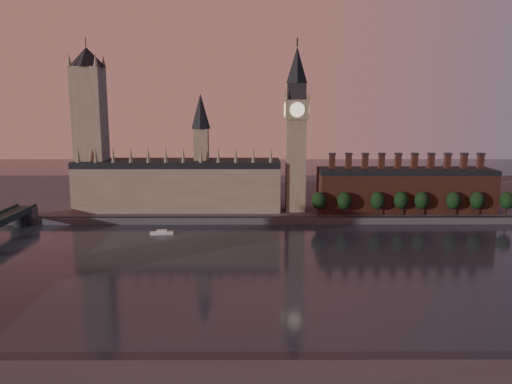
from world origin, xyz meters
TOP-DOWN VIEW (x-y plane):
  - ground at (0.00, 0.00)m, footprint 900.00×900.00m
  - north_bank at (0.00, 178.04)m, footprint 900.00×182.00m
  - palace_of_westminster at (-64.41, 114.91)m, footprint 130.00×30.30m
  - victoria_tower at (-120.00, 115.00)m, footprint 24.00×24.00m
  - big_ben at (10.00, 110.00)m, footprint 15.00×15.00m
  - chimney_block at (80.00, 110.00)m, footprint 110.00×25.00m
  - embankment_tree_0 at (23.13, 94.43)m, footprint 8.60×8.60m
  - embankment_tree_1 at (38.61, 93.81)m, footprint 8.60×8.60m
  - embankment_tree_2 at (58.91, 94.23)m, footprint 8.60×8.60m
  - embankment_tree_3 at (73.53, 95.33)m, footprint 8.60×8.60m
  - embankment_tree_4 at (86.06, 95.07)m, footprint 8.60×8.60m
  - embankment_tree_5 at (105.25, 94.60)m, footprint 8.60×8.60m
  - embankment_tree_6 at (119.94, 94.91)m, footprint 8.60×8.60m
  - embankment_tree_7 at (137.90, 94.16)m, footprint 8.60×8.60m
  - river_boat at (-67.69, 65.69)m, footprint 12.95×5.10m

SIDE VIEW (x-z plane):
  - ground at x=0.00m, z-range 0.00..0.00m
  - river_boat at x=-67.69m, z-range -0.30..2.23m
  - north_bank at x=0.00m, z-range 0.00..4.00m
  - embankment_tree_0 at x=23.13m, z-range 6.03..20.91m
  - embankment_tree_1 at x=38.61m, z-range 6.03..20.91m
  - embankment_tree_2 at x=58.91m, z-range 6.03..20.91m
  - embankment_tree_3 at x=73.53m, z-range 6.03..20.91m
  - embankment_tree_4 at x=86.06m, z-range 6.03..20.91m
  - embankment_tree_5 at x=105.25m, z-range 6.03..20.91m
  - embankment_tree_6 at x=119.94m, z-range 6.03..20.91m
  - embankment_tree_7 at x=137.90m, z-range 6.03..20.91m
  - chimney_block at x=80.00m, z-range -0.68..36.32m
  - palace_of_westminster at x=-64.41m, z-range -15.37..58.63m
  - big_ben at x=10.00m, z-range 3.33..110.33m
  - victoria_tower at x=-120.00m, z-range 5.09..113.09m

